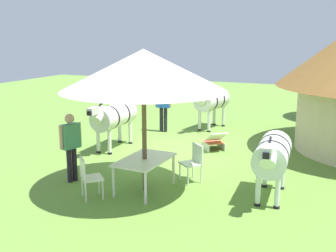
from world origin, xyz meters
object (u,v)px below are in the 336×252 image
object	(u,v)px
standing_watcher	(163,102)
zebra_nearest_camera	(113,116)
shade_umbrella	(143,70)
patio_chair_east_end	(88,175)
zebra_by_umbrella	(272,155)
striped_lounge_chair	(214,142)
zebra_toward_hut	(211,101)
patio_chair_west_end	(194,160)
guest_beside_umbrella	(71,141)
patio_dining_table	(145,162)

from	to	relation	value
standing_watcher	zebra_nearest_camera	world-z (taller)	standing_watcher
shade_umbrella	patio_chair_east_end	xyz separation A→B (m)	(0.89, -0.90, -2.16)
zebra_by_umbrella	striped_lounge_chair	bearing A→B (deg)	-57.74
zebra_by_umbrella	zebra_nearest_camera	bearing A→B (deg)	-24.92
shade_umbrella	zebra_toward_hut	world-z (taller)	shade_umbrella
patio_chair_west_end	standing_watcher	bearing A→B (deg)	-18.53
zebra_nearest_camera	zebra_by_umbrella	bearing A→B (deg)	157.54
shade_umbrella	standing_watcher	distance (m)	5.87
patio_chair_west_end	guest_beside_umbrella	bearing A→B (deg)	62.68
standing_watcher	zebra_by_umbrella	bearing A→B (deg)	130.71
standing_watcher	zebra_toward_hut	world-z (taller)	standing_watcher
zebra_nearest_camera	zebra_toward_hut	size ratio (longest dim) A/B	1.12
patio_chair_east_end	zebra_toward_hut	bearing A→B (deg)	131.76
guest_beside_umbrella	zebra_toward_hut	xyz separation A→B (m)	(-6.59, 1.41, 0.07)
shade_umbrella	guest_beside_umbrella	distance (m)	2.51
guest_beside_umbrella	standing_watcher	distance (m)	5.47
patio_chair_west_end	zebra_toward_hut	distance (m)	5.64
patio_dining_table	standing_watcher	bearing A→B (deg)	-160.64
patio_chair_east_end	zebra_by_umbrella	world-z (taller)	zebra_by_umbrella
shade_umbrella	patio_dining_table	size ratio (longest dim) A/B	2.36
patio_dining_table	standing_watcher	size ratio (longest dim) A/B	0.85
patio_dining_table	striped_lounge_chair	xyz separation A→B (m)	(-3.75, 0.48, -0.41)
shade_umbrella	patio_chair_west_end	size ratio (longest dim) A/B	3.94
standing_watcher	zebra_toward_hut	xyz separation A→B (m)	(-1.11, 1.43, -0.01)
patio_dining_table	patio_chair_west_end	size ratio (longest dim) A/B	1.67
patio_dining_table	zebra_by_umbrella	world-z (taller)	zebra_by_umbrella
standing_watcher	zebra_by_umbrella	world-z (taller)	standing_watcher
zebra_nearest_camera	patio_dining_table	bearing A→B (deg)	131.00
zebra_by_umbrella	patio_chair_east_end	bearing A→B (deg)	20.85
standing_watcher	zebra_by_umbrella	distance (m)	6.50
shade_umbrella	striped_lounge_chair	distance (m)	4.50
guest_beside_umbrella	standing_watcher	bearing A→B (deg)	20.03
zebra_nearest_camera	shade_umbrella	bearing A→B (deg)	131.00
standing_watcher	zebra_by_umbrella	size ratio (longest dim) A/B	0.82
patio_chair_east_end	striped_lounge_chair	size ratio (longest dim) A/B	0.94
guest_beside_umbrella	standing_watcher	world-z (taller)	standing_watcher
striped_lounge_chair	zebra_by_umbrella	distance (m)	3.84
patio_chair_east_end	patio_chair_west_end	bearing A→B (deg)	92.73
patio_dining_table	zebra_toward_hut	bearing A→B (deg)	-176.12
patio_dining_table	zebra_by_umbrella	size ratio (longest dim) A/B	0.69
standing_watcher	zebra_nearest_camera	xyz separation A→B (m)	(2.61, -0.50, -0.06)
striped_lounge_chair	patio_chair_west_end	bearing A→B (deg)	-122.21
shade_umbrella	zebra_nearest_camera	xyz separation A→B (m)	(-2.71, -2.38, -1.69)
standing_watcher	striped_lounge_chair	world-z (taller)	standing_watcher
zebra_toward_hut	zebra_nearest_camera	bearing A→B (deg)	74.43
patio_dining_table	guest_beside_umbrella	bearing A→B (deg)	-85.44
shade_umbrella	striped_lounge_chair	bearing A→B (deg)	172.64
patio_chair_west_end	standing_watcher	distance (m)	5.14
striped_lounge_chair	zebra_by_umbrella	size ratio (longest dim) A/B	0.44
shade_umbrella	guest_beside_umbrella	xyz separation A→B (m)	(0.15, -1.84, -1.70)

